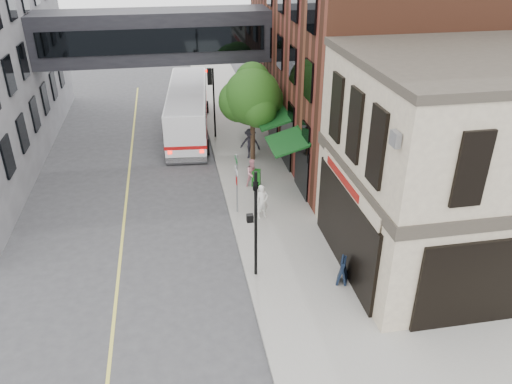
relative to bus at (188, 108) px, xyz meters
name	(u,v)px	position (x,y,z in m)	size (l,w,h in m)	color
ground	(255,312)	(1.22, -18.61, -1.68)	(120.00, 120.00, 0.00)	#38383A
sidewalk_main	(247,154)	(3.22, -4.61, -1.60)	(4.00, 60.00, 0.15)	gray
corner_building	(474,165)	(10.19, -16.61, 2.54)	(10.19, 8.12, 8.45)	tan
brick_building	(376,30)	(11.20, -3.61, 5.31)	(13.76, 18.00, 14.00)	#5B2D1C
skyway_bridge	(154,36)	(-1.78, -0.61, 4.82)	(14.00, 3.18, 3.00)	black
traffic_signal_near	(255,212)	(1.59, -16.61, 1.31)	(0.44, 0.22, 4.60)	black
traffic_signal_far	(211,89)	(1.48, -1.61, 1.66)	(0.53, 0.28, 4.50)	black
street_sign_pole	(237,179)	(1.61, -11.61, 0.26)	(0.08, 0.75, 3.00)	gray
street_tree	(252,96)	(3.42, -5.39, 2.24)	(3.80, 3.20, 5.60)	#382619
lane_marking	(127,195)	(-3.78, -8.61, -1.67)	(0.12, 40.00, 0.01)	#D8CC4C
bus	(188,108)	(0.00, 0.00, 0.00)	(3.46, 11.28, 2.99)	white
pedestrian_a	(262,202)	(2.70, -12.33, -0.69)	(0.61, 0.40, 1.67)	white
pedestrian_b	(253,173)	(2.81, -9.07, -0.76)	(0.74, 0.58, 1.53)	pink
pedestrian_c	(250,144)	(3.31, -5.42, -0.61)	(1.19, 0.68, 1.84)	black
newspaper_box	(256,178)	(3.01, -9.02, -1.08)	(0.45, 0.40, 0.89)	#155C17
sandwich_board	(343,270)	(4.82, -17.68, -1.00)	(0.38, 0.59, 1.06)	black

